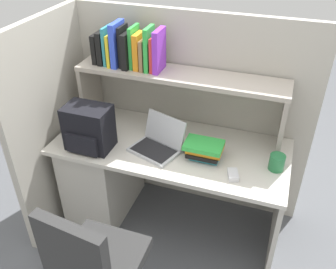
{
  "coord_description": "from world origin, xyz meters",
  "views": [
    {
      "loc": [
        0.66,
        -1.95,
        2.18
      ],
      "look_at": [
        0.0,
        -0.05,
        0.85
      ],
      "focal_mm": 39.27,
      "sensor_mm": 36.0,
      "label": 1
    }
  ],
  "objects_px": {
    "laptop": "(158,143)",
    "paper_cup": "(78,122)",
    "backpack": "(88,128)",
    "snack_canister": "(277,162)",
    "computer_mouse": "(233,175)"
  },
  "relations": [
    {
      "from": "backpack",
      "to": "snack_canister",
      "type": "distance_m",
      "value": 1.23
    },
    {
      "from": "snack_canister",
      "to": "backpack",
      "type": "bearing_deg",
      "value": -172.25
    },
    {
      "from": "computer_mouse",
      "to": "snack_canister",
      "type": "bearing_deg",
      "value": 16.5
    },
    {
      "from": "backpack",
      "to": "paper_cup",
      "type": "height_order",
      "value": "backpack"
    },
    {
      "from": "computer_mouse",
      "to": "snack_canister",
      "type": "distance_m",
      "value": 0.29
    },
    {
      "from": "backpack",
      "to": "snack_canister",
      "type": "relative_size",
      "value": 2.93
    },
    {
      "from": "laptop",
      "to": "snack_canister",
      "type": "bearing_deg",
      "value": 2.99
    },
    {
      "from": "paper_cup",
      "to": "snack_canister",
      "type": "relative_size",
      "value": 0.82
    },
    {
      "from": "laptop",
      "to": "computer_mouse",
      "type": "height_order",
      "value": "laptop"
    },
    {
      "from": "laptop",
      "to": "paper_cup",
      "type": "distance_m",
      "value": 0.66
    },
    {
      "from": "backpack",
      "to": "computer_mouse",
      "type": "distance_m",
      "value": 0.98
    },
    {
      "from": "laptop",
      "to": "snack_canister",
      "type": "relative_size",
      "value": 3.64
    },
    {
      "from": "laptop",
      "to": "computer_mouse",
      "type": "distance_m",
      "value": 0.55
    },
    {
      "from": "laptop",
      "to": "computer_mouse",
      "type": "xyz_separation_m",
      "value": [
        0.53,
        -0.12,
        -0.03
      ]
    },
    {
      "from": "paper_cup",
      "to": "computer_mouse",
      "type": "bearing_deg",
      "value": -9.4
    }
  ]
}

